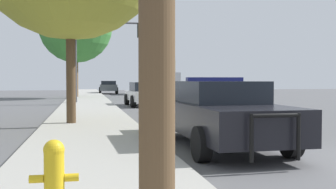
% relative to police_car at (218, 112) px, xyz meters
% --- Properties ---
extents(sidewalk_left, '(3.00, 110.00, 0.13)m').
position_rel_police_car_xyz_m(sidewalk_left, '(-2.82, -2.46, -0.73)').
color(sidewalk_left, '#A3A099').
rests_on(sidewalk_left, ground_plane).
extents(police_car, '(2.22, 5.41, 1.59)m').
position_rel_police_car_xyz_m(police_car, '(0.00, 0.00, 0.00)').
color(police_car, black).
rests_on(police_car, ground_plane).
extents(fire_hydrant, '(0.49, 0.22, 0.79)m').
position_rel_police_car_xyz_m(fire_hydrant, '(-3.30, -4.79, -0.24)').
color(fire_hydrant, gold).
rests_on(fire_hydrant, sidewalk_left).
extents(traffic_light, '(4.21, 0.35, 5.11)m').
position_rel_police_car_xyz_m(traffic_light, '(-1.85, 17.33, 2.98)').
color(traffic_light, '#424247').
rests_on(traffic_light, sidewalk_left).
extents(car_background_distant, '(2.12, 4.14, 1.39)m').
position_rel_police_car_xyz_m(car_background_distant, '(-0.49, 36.43, -0.04)').
color(car_background_distant, '#474C51').
rests_on(car_background_distant, ground_plane).
extents(car_background_midblock, '(1.99, 4.15, 1.38)m').
position_rel_police_car_xyz_m(car_background_midblock, '(0.37, 14.94, -0.07)').
color(car_background_midblock, silver).
rests_on(car_background_midblock, ground_plane).
extents(box_truck, '(2.66, 7.85, 3.46)m').
position_rel_police_car_xyz_m(box_truck, '(4.65, 33.60, 1.03)').
color(box_truck, '#B7B7BC').
rests_on(box_truck, ground_plane).
extents(tree_sidewalk_far, '(5.92, 5.92, 8.69)m').
position_rel_police_car_xyz_m(tree_sidewalk_far, '(-3.68, 25.92, 5.06)').
color(tree_sidewalk_far, brown).
rests_on(tree_sidewalk_far, sidewalk_left).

